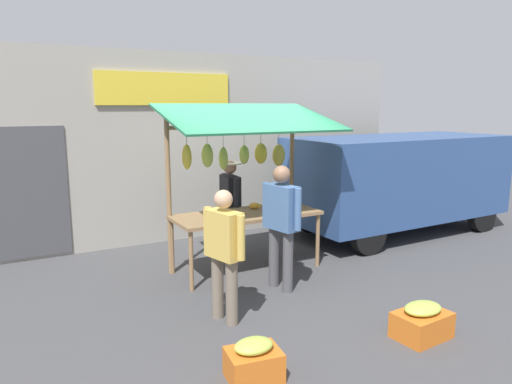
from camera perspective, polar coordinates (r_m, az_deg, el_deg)
The scene contains 9 objects.
ground_plane at distance 7.36m, azimuth -1.14°, elevation -9.24°, with size 40.00×40.00×0.00m, color #424244.
street_backdrop at distance 8.95m, azimuth -8.16°, elevation 5.31°, with size 9.00×0.30×3.40m.
market_stall at distance 7.04m, azimuth -1.29°, elevation 2.81°, with size 2.50×1.46×2.50m.
vendor_with_sunhat at distance 7.80m, azimuth -3.10°, elevation -1.02°, with size 0.41×0.68×1.59m.
shopper_in_grey_tee at distance 6.35m, azimuth 3.03°, elevation -3.15°, with size 0.31×0.71×1.70m.
shopper_with_ponytail at distance 5.43m, azimuth -3.85°, elevation -6.66°, with size 0.33×0.65×1.55m.
parked_van at distance 9.54m, azimuth 16.00°, elevation 1.83°, with size 4.43×1.93×1.88m.
produce_crate_near at distance 5.59m, azimuth 19.26°, elevation -14.46°, with size 0.61×0.46×0.39m.
produce_crate_side at distance 4.60m, azimuth -0.28°, elevation -19.57°, with size 0.54×0.43×0.38m.
Camera 1 is at (3.22, 6.14, 2.47)m, focal length 33.38 mm.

